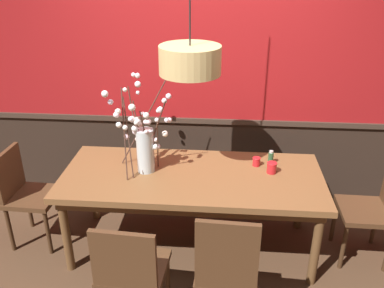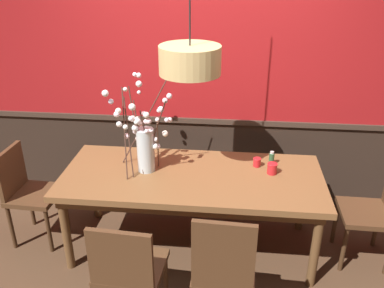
% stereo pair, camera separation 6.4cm
% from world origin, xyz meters
% --- Properties ---
extents(ground_plane, '(24.00, 24.00, 0.00)m').
position_xyz_m(ground_plane, '(0.00, 0.00, 0.00)').
color(ground_plane, '#4C3321').
extents(back_wall, '(5.90, 0.14, 2.93)m').
position_xyz_m(back_wall, '(0.00, 0.80, 1.45)').
color(back_wall, '#2D2119').
rests_on(back_wall, ground).
extents(dining_table, '(2.14, 0.91, 0.74)m').
position_xyz_m(dining_table, '(0.00, 0.00, 0.65)').
color(dining_table, brown).
rests_on(dining_table, ground).
extents(chair_far_side_left, '(0.49, 0.47, 0.96)m').
position_xyz_m(chair_far_side_left, '(-0.34, 0.85, 0.53)').
color(chair_far_side_left, '#4C301C').
rests_on(chair_far_side_left, ground).
extents(chair_head_east_end, '(0.42, 0.43, 0.94)m').
position_xyz_m(chair_head_east_end, '(1.51, 0.00, 0.52)').
color(chair_head_east_end, '#4C301C').
rests_on(chair_head_east_end, ground).
extents(chair_head_west_end, '(0.42, 0.42, 0.88)m').
position_xyz_m(chair_head_west_end, '(-1.45, -0.01, 0.50)').
color(chair_head_west_end, '#4C301C').
rests_on(chair_head_west_end, ground).
extents(chair_far_side_right, '(0.48, 0.45, 0.91)m').
position_xyz_m(chair_far_side_right, '(0.31, 0.85, 0.51)').
color(chair_far_side_right, '#4C301C').
rests_on(chair_far_side_right, ground).
extents(chair_near_side_right, '(0.43, 0.43, 0.98)m').
position_xyz_m(chair_near_side_right, '(0.30, -0.86, 0.54)').
color(chair_near_side_right, '#4C301C').
rests_on(chair_near_side_right, ground).
extents(chair_near_side_left, '(0.46, 0.44, 0.89)m').
position_xyz_m(chair_near_side_left, '(-0.33, -0.89, 0.51)').
color(chair_near_side_left, '#4C301C').
rests_on(chair_near_side_left, ground).
extents(vase_with_blossoms, '(0.51, 0.57, 0.74)m').
position_xyz_m(vase_with_blossoms, '(-0.40, 0.05, 0.99)').
color(vase_with_blossoms, silver).
rests_on(vase_with_blossoms, dining_table).
extents(candle_holder_nearer_center, '(0.08, 0.08, 0.09)m').
position_xyz_m(candle_holder_nearer_center, '(0.65, 0.09, 0.78)').
color(candle_holder_nearer_center, red).
rests_on(candle_holder_nearer_center, dining_table).
extents(candle_holder_nearer_edge, '(0.07, 0.07, 0.08)m').
position_xyz_m(candle_holder_nearer_edge, '(0.53, 0.20, 0.77)').
color(candle_holder_nearer_edge, red).
rests_on(candle_holder_nearer_edge, dining_table).
extents(condiment_bottle, '(0.05, 0.05, 0.12)m').
position_xyz_m(condiment_bottle, '(0.66, 0.25, 0.79)').
color(condiment_bottle, '#2D5633').
rests_on(condiment_bottle, dining_table).
extents(pendant_lamp, '(0.45, 0.45, 1.34)m').
position_xyz_m(pendant_lamp, '(-0.01, -0.02, 1.69)').
color(pendant_lamp, tan).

